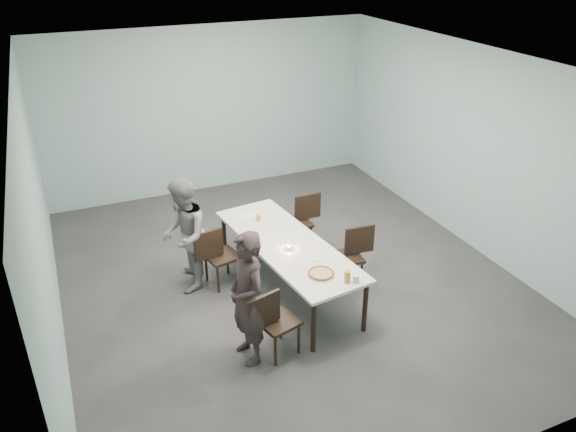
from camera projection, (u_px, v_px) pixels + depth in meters
name	position (u px, v px, depth m)	size (l,w,h in m)	color
ground	(288.00, 278.00, 7.96)	(7.00, 7.00, 0.00)	#333335
room_shell	(288.00, 143.00, 7.04)	(6.02, 7.02, 3.01)	#8FB2B4
table	(288.00, 247.00, 7.38)	(1.21, 2.69, 0.75)	white
chair_near_left	(272.00, 319.00, 6.32)	(0.65, 0.51, 0.87)	black
chair_far_left	(217.00, 253.00, 7.60)	(0.64, 0.50, 0.87)	black
chair_near_right	(351.00, 252.00, 7.64)	(0.63, 0.46, 0.87)	black
chair_far_right	(301.00, 218.00, 8.54)	(0.61, 0.42, 0.87)	black
diner_near	(248.00, 299.00, 6.14)	(0.59, 0.39, 1.61)	black
diner_far	(184.00, 236.00, 7.44)	(0.77, 0.60, 1.59)	gray
pizza	(321.00, 274.00, 6.66)	(0.34, 0.34, 0.04)	white
side_plate	(318.00, 258.00, 7.01)	(0.18, 0.18, 0.01)	white
beer_glass	(347.00, 277.00, 6.50)	(0.08, 0.08, 0.15)	#C18A2A
water_tumbler	(356.00, 279.00, 6.52)	(0.08, 0.08, 0.09)	silver
tealight	(289.00, 248.00, 7.20)	(0.06, 0.06, 0.05)	silver
amber_tumbler	(258.00, 217.00, 7.92)	(0.07, 0.07, 0.08)	#C18A2A
menu	(250.00, 216.00, 8.04)	(0.30, 0.22, 0.01)	silver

